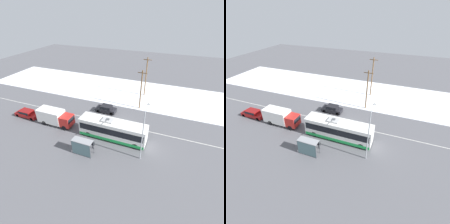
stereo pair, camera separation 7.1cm
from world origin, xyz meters
TOP-DOWN VIEW (x-y plane):
  - ground_plane at (0.00, 0.00)m, footprint 120.00×120.00m
  - snow_lot at (0.00, 14.17)m, footprint 80.00×15.77m
  - lane_marking_center at (0.00, 0.00)m, footprint 60.00×0.12m
  - city_bus at (0.12, -3.85)m, footprint 10.83×2.57m
  - box_truck at (-10.94, -3.93)m, footprint 6.59×2.30m
  - sedan_car at (-4.03, 3.26)m, footprint 4.12×1.80m
  - parked_car_near_truck at (-17.58, -3.90)m, footprint 4.72×1.80m
  - pedestrian_at_stop at (-1.74, -7.21)m, footprint 0.56×0.25m
  - bus_shelter at (-2.62, -8.87)m, footprint 3.02×1.20m
  - streetlamp at (5.34, -6.04)m, footprint 0.36×2.87m
  - utility_pole_roadside at (1.85, 7.16)m, footprint 1.80×0.24m
  - utility_pole_snowlot at (1.40, 13.73)m, footprint 1.80×0.24m

SIDE VIEW (x-z plane):
  - ground_plane at x=0.00m, z-range 0.00..0.00m
  - lane_marking_center at x=0.00m, z-range 0.00..0.00m
  - snow_lot at x=0.00m, z-range 0.00..0.12m
  - parked_car_near_truck at x=-17.58m, z-range 0.07..1.49m
  - sedan_car at x=-4.03m, z-range 0.07..1.59m
  - pedestrian_at_stop at x=-1.74m, z-range 0.18..1.73m
  - box_truck at x=-10.94m, z-range 0.16..3.02m
  - city_bus at x=0.12m, z-range -0.04..3.39m
  - bus_shelter at x=-2.62m, z-range 0.48..2.88m
  - utility_pole_roadside at x=1.85m, z-range 0.19..8.40m
  - utility_pole_snowlot at x=1.40m, z-range 0.19..9.21m
  - streetlamp at x=5.34m, z-range 1.03..8.83m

